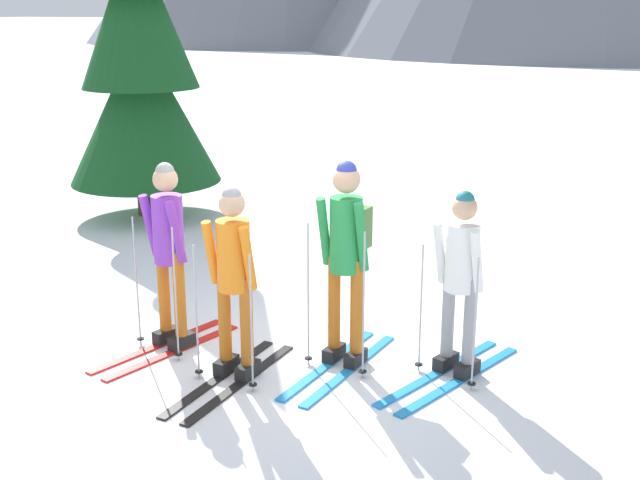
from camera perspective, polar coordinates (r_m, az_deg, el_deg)
ground_plane at (r=7.22m, az=-3.50°, el=-8.78°), size 400.00×400.00×0.00m
skier_in_purple at (r=7.33m, az=-10.82°, el=-0.56°), size 0.69×1.58×1.75m
skier_in_orange at (r=6.65m, az=-6.22°, el=-2.61°), size 0.61×1.65×1.68m
skier_in_green at (r=6.83m, az=1.90°, el=-0.77°), size 0.61×1.64×1.84m
skier_in_white at (r=6.78m, az=10.00°, el=-2.74°), size 0.83×1.75×1.63m
pine_tree_near at (r=12.16m, az=-12.83°, el=13.18°), size 2.24×2.24×5.41m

